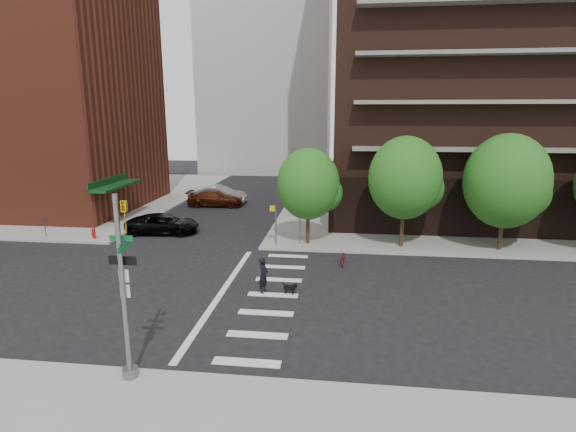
# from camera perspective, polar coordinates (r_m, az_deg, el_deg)

# --- Properties ---
(ground) EXTENTS (120.00, 120.00, 0.00)m
(ground) POSITION_cam_1_polar(r_m,az_deg,el_deg) (22.35, -9.66, -9.50)
(ground) COLOR black
(ground) RESTS_ON ground
(sidewalk_ne) EXTENTS (39.00, 33.00, 0.15)m
(sidewalk_ne) POSITION_cam_1_polar(r_m,az_deg,el_deg) (46.36, 24.84, 1.30)
(sidewalk_ne) COLOR gray
(sidewalk_ne) RESTS_ON ground
(sidewalk_nw) EXTENTS (31.00, 33.00, 0.15)m
(sidewalk_nw) POSITION_cam_1_polar(r_m,az_deg,el_deg) (53.66, -28.04, 2.41)
(sidewalk_nw) COLOR gray
(sidewalk_nw) RESTS_ON ground
(crosswalk) EXTENTS (3.85, 13.00, 0.01)m
(crosswalk) POSITION_cam_1_polar(r_m,az_deg,el_deg) (21.85, -4.01, -9.86)
(crosswalk) COLOR silver
(crosswalk) RESTS_ON ground
(midrise_nw) EXTENTS (21.40, 15.50, 20.00)m
(midrise_nw) POSITION_cam_1_polar(r_m,az_deg,el_deg) (47.11, -30.65, 13.24)
(midrise_nw) COLOR maroon
(midrise_nw) RESTS_ON sidewalk_nw
(tree_a) EXTENTS (4.00, 4.00, 5.90)m
(tree_a) POSITION_cam_1_polar(r_m,az_deg,el_deg) (28.69, 2.59, 4.06)
(tree_a) COLOR #301E11
(tree_a) RESTS_ON sidewalk_ne
(tree_b) EXTENTS (4.50, 4.50, 6.65)m
(tree_b) POSITION_cam_1_polar(r_m,az_deg,el_deg) (28.80, 14.63, 4.70)
(tree_b) COLOR #301E11
(tree_b) RESTS_ON sidewalk_ne
(tree_c) EXTENTS (5.00, 5.00, 6.80)m
(tree_c) POSITION_cam_1_polar(r_m,az_deg,el_deg) (30.22, 25.98, 3.99)
(tree_c) COLOR #301E11
(tree_c) RESTS_ON sidewalk_ne
(traffic_signal) EXTENTS (0.90, 0.75, 6.00)m
(traffic_signal) POSITION_cam_1_polar(r_m,az_deg,el_deg) (15.07, -19.97, -10.35)
(traffic_signal) COLOR slate
(traffic_signal) RESTS_ON sidewalk_s
(pedestrian_signal) EXTENTS (2.18, 0.67, 2.60)m
(pedestrian_signal) POSITION_cam_1_polar(r_m,az_deg,el_deg) (28.72, -0.89, -0.37)
(pedestrian_signal) COLOR slate
(pedestrian_signal) RESTS_ON sidewalk_ne
(fire_hydrant) EXTENTS (0.24, 0.24, 0.73)m
(fire_hydrant) POSITION_cam_1_polar(r_m,az_deg,el_deg) (33.14, -23.46, -1.97)
(fire_hydrant) COLOR #A50C0C
(fire_hydrant) RESTS_ON sidewalk_nw
(parking_meter) EXTENTS (0.10, 0.08, 1.32)m
(parking_meter) POSITION_cam_1_polar(r_m,az_deg,el_deg) (34.94, -28.49, -1.06)
(parking_meter) COLOR black
(parking_meter) RESTS_ON sidewalk_nw
(parked_car_black) EXTENTS (2.75, 5.28, 1.42)m
(parked_car_black) POSITION_cam_1_polar(r_m,az_deg,el_deg) (33.44, -15.61, -0.96)
(parked_car_black) COLOR black
(parked_car_black) RESTS_ON ground
(parked_car_maroon) EXTENTS (2.37, 5.21, 1.48)m
(parked_car_maroon) POSITION_cam_1_polar(r_m,az_deg,el_deg) (42.16, -9.23, 2.21)
(parked_car_maroon) COLOR #44180C
(parked_car_maroon) RESTS_ON ground
(parked_car_silver) EXTENTS (1.99, 5.16, 1.68)m
(parked_car_silver) POSITION_cam_1_polar(r_m,az_deg,el_deg) (43.63, -8.67, 2.72)
(parked_car_silver) COLOR #ADB0B5
(parked_car_silver) RESTS_ON ground
(scooter) EXTENTS (0.63, 1.60, 0.83)m
(scooter) POSITION_cam_1_polar(r_m,az_deg,el_deg) (25.88, 7.02, -5.28)
(scooter) COLOR maroon
(scooter) RESTS_ON ground
(dog_walker) EXTENTS (0.72, 0.56, 1.74)m
(dog_walker) POSITION_cam_1_polar(r_m,az_deg,el_deg) (21.73, -3.13, -7.53)
(dog_walker) COLOR black
(dog_walker) RESTS_ON ground
(dog) EXTENTS (0.65, 0.28, 0.54)m
(dog) POSITION_cam_1_polar(r_m,az_deg,el_deg) (21.66, 0.27, -9.07)
(dog) COLOR black
(dog) RESTS_ON ground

